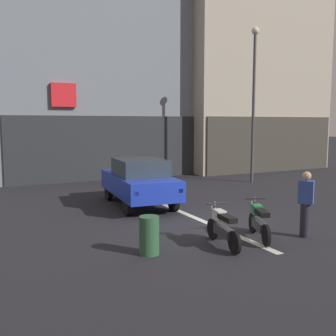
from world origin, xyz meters
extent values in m
plane|color=#232328|center=(0.00, 0.00, 0.00)|extent=(120.00, 120.00, 0.00)
cube|color=silver|center=(0.00, 6.00, 0.00)|extent=(0.20, 18.00, 0.01)
cube|color=gray|center=(0.27, 13.34, 8.34)|extent=(10.45, 7.76, 16.67)
cube|color=#292C30|center=(0.27, 9.41, 1.60)|extent=(10.04, 0.10, 3.20)
cube|color=red|center=(-2.01, 9.34, 4.15)|extent=(1.15, 0.16, 1.10)
cube|color=#B2A893|center=(9.73, 13.34, 7.66)|extent=(9.36, 9.95, 15.32)
cube|color=#3E3A33|center=(9.73, 8.32, 1.60)|extent=(8.99, 0.10, 3.20)
cylinder|color=black|center=(-1.48, 4.49, 0.32)|extent=(0.24, 0.65, 0.64)
cylinder|color=black|center=(0.06, 4.35, 0.32)|extent=(0.24, 0.65, 0.64)
cylinder|color=black|center=(-1.72, 1.90, 0.32)|extent=(0.24, 0.65, 0.64)
cylinder|color=black|center=(-0.17, 1.76, 0.32)|extent=(0.24, 0.65, 0.64)
cube|color=#1E38BF|center=(-0.83, 3.12, 0.75)|extent=(2.12, 4.24, 0.66)
cube|color=#2D3842|center=(-0.84, 2.97, 1.36)|extent=(1.72, 2.10, 0.56)
cube|color=red|center=(-1.71, 1.18, 0.80)|extent=(0.14, 0.07, 0.12)
cube|color=red|center=(-0.31, 1.05, 0.80)|extent=(0.14, 0.07, 0.12)
cylinder|color=#47474C|center=(6.11, 5.64, 3.47)|extent=(0.14, 0.14, 6.93)
sphere|color=beige|center=(6.11, 5.64, 7.11)|extent=(0.36, 0.36, 0.36)
cylinder|color=black|center=(-0.73, -1.40, 0.26)|extent=(0.15, 0.52, 0.52)
cylinder|color=black|center=(-0.90, -2.54, 0.26)|extent=(0.15, 0.52, 0.52)
cube|color=#38383D|center=(-0.83, -2.02, 0.37)|extent=(0.31, 0.76, 0.22)
cube|color=black|center=(-0.85, -2.17, 0.72)|extent=(0.31, 0.63, 0.12)
cube|color=silver|center=(-0.79, -1.76, 0.70)|extent=(0.27, 0.39, 0.24)
cylinder|color=#4C4C51|center=(-0.76, -1.55, 0.63)|extent=(0.10, 0.25, 0.70)
cylinder|color=black|center=(-0.77, -1.63, 0.95)|extent=(0.55, 0.12, 0.04)
sphere|color=silver|center=(-0.74, -1.42, 0.80)|extent=(0.12, 0.12, 0.12)
cylinder|color=black|center=(0.53, -1.37, 0.26)|extent=(0.27, 0.51, 0.52)
cylinder|color=black|center=(0.08, -2.43, 0.26)|extent=(0.27, 0.51, 0.52)
cube|color=#38383D|center=(0.28, -1.95, 0.37)|extent=(0.47, 0.76, 0.22)
cube|color=black|center=(0.22, -2.09, 0.72)|extent=(0.44, 0.64, 0.12)
cube|color=#1E7238|center=(0.38, -1.71, 0.70)|extent=(0.34, 0.42, 0.24)
cylinder|color=#4C4C51|center=(0.47, -1.51, 0.63)|extent=(0.16, 0.25, 0.70)
cylinder|color=black|center=(0.44, -1.58, 0.95)|extent=(0.52, 0.25, 0.04)
sphere|color=silver|center=(0.52, -1.39, 0.80)|extent=(0.12, 0.12, 0.12)
cylinder|color=#23232D|center=(1.45, -2.28, 0.43)|extent=(0.24, 0.24, 0.86)
cube|color=#334CA5|center=(1.45, -2.28, 1.15)|extent=(0.39, 0.42, 0.58)
sphere|color=tan|center=(1.45, -2.28, 1.56)|extent=(0.22, 0.22, 0.22)
cylinder|color=#2D5938|center=(-2.58, -1.71, 0.42)|extent=(0.44, 0.44, 0.85)
camera|label=1|loc=(-5.94, -9.31, 2.88)|focal=41.79mm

